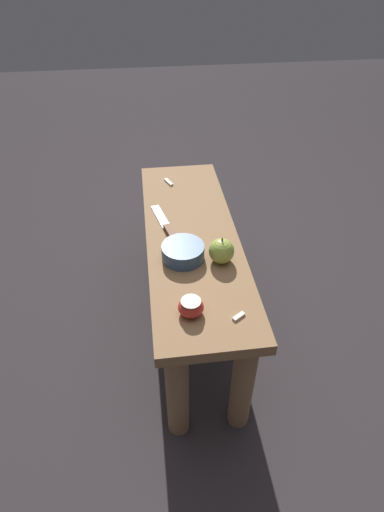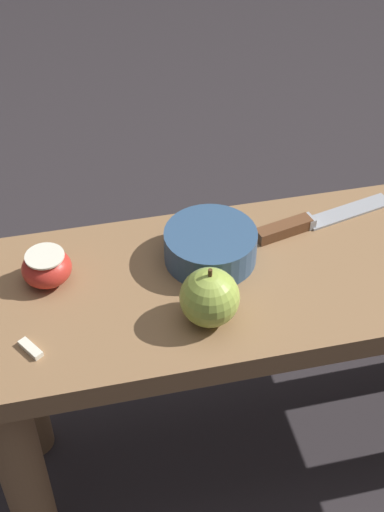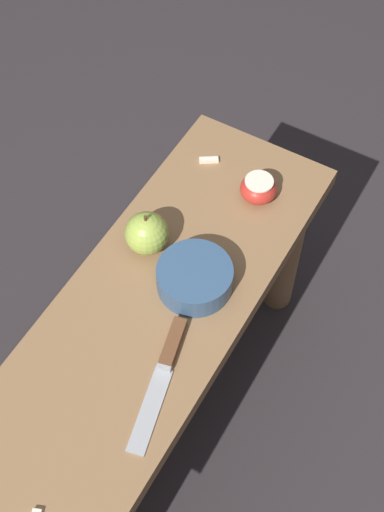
% 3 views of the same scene
% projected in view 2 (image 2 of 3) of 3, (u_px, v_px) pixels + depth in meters
% --- Properties ---
extents(ground_plane, '(8.00, 8.00, 0.00)m').
position_uv_depth(ground_plane, '(274.00, 442.00, 1.41)').
color(ground_plane, '#2D282B').
extents(wooden_bench, '(1.04, 0.33, 0.48)m').
position_uv_depth(wooden_bench, '(291.00, 317.00, 1.17)').
color(wooden_bench, olive).
rests_on(wooden_bench, ground_plane).
extents(knife, '(0.25, 0.09, 0.02)m').
position_uv_depth(knife, '(305.00, 223.00, 1.15)').
color(knife, '#9EA0A5').
rests_on(knife, wooden_bench).
extents(apple_whole, '(0.08, 0.08, 0.09)m').
position_uv_depth(apple_whole, '(210.00, 297.00, 0.98)').
color(apple_whole, '#9EB747').
rests_on(apple_whole, wooden_bench).
extents(apple_cut, '(0.07, 0.07, 0.05)m').
position_uv_depth(apple_cut, '(47.00, 267.00, 1.05)').
color(apple_cut, red).
rests_on(apple_cut, wooden_bench).
extents(apple_slice_center, '(0.03, 0.04, 0.01)m').
position_uv_depth(apple_slice_center, '(31.00, 349.00, 0.96)').
color(apple_slice_center, white).
rests_on(apple_slice_center, wooden_bench).
extents(bowl, '(0.14, 0.14, 0.05)m').
position_uv_depth(bowl, '(210.00, 246.00, 1.08)').
color(bowl, '#335175').
rests_on(bowl, wooden_bench).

